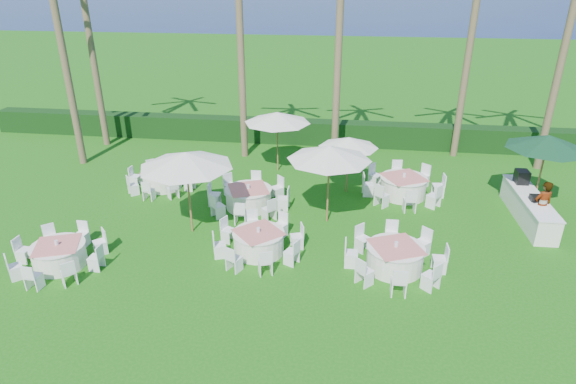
# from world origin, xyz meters

# --- Properties ---
(ground) EXTENTS (120.00, 120.00, 0.00)m
(ground) POSITION_xyz_m (0.00, 0.00, 0.00)
(ground) COLOR #135A0F
(ground) RESTS_ON ground
(hedge) EXTENTS (34.00, 1.00, 1.20)m
(hedge) POSITION_xyz_m (0.00, 12.00, 0.60)
(hedge) COLOR black
(hedge) RESTS_ON ground
(ocean) EXTENTS (260.00, 260.00, 0.00)m
(ocean) POSITION_xyz_m (0.00, 102.00, 0.00)
(ocean) COLOR #07194E
(ocean) RESTS_ON ground
(banquet_table_a) EXTENTS (2.83, 2.83, 0.87)m
(banquet_table_a) POSITION_xyz_m (-5.96, -0.72, 0.38)
(banquet_table_a) COLOR white
(banquet_table_a) RESTS_ON ground
(banquet_table_b) EXTENTS (2.86, 2.86, 0.89)m
(banquet_table_b) POSITION_xyz_m (-0.04, 0.87, 0.39)
(banquet_table_b) COLOR white
(banquet_table_b) RESTS_ON ground
(banquet_table_c) EXTENTS (3.05, 3.05, 0.93)m
(banquet_table_c) POSITION_xyz_m (4.23, 0.49, 0.41)
(banquet_table_c) COLOR white
(banquet_table_c) RESTS_ON ground
(banquet_table_d) EXTENTS (2.84, 2.84, 0.87)m
(banquet_table_d) POSITION_xyz_m (-5.03, 5.36, 0.38)
(banquet_table_d) COLOR white
(banquet_table_d) RESTS_ON ground
(banquet_table_e) EXTENTS (3.11, 3.11, 0.95)m
(banquet_table_e) POSITION_xyz_m (-1.05, 4.02, 0.41)
(banquet_table_e) COLOR white
(banquet_table_e) RESTS_ON ground
(banquet_table_f) EXTENTS (3.27, 3.27, 0.98)m
(banquet_table_f) POSITION_xyz_m (4.89, 5.89, 0.43)
(banquet_table_f) COLOR white
(banquet_table_f) RESTS_ON ground
(umbrella_a) EXTENTS (3.13, 3.13, 2.93)m
(umbrella_a) POSITION_xyz_m (-2.61, 1.89, 2.68)
(umbrella_a) COLOR brown
(umbrella_a) RESTS_ON ground
(umbrella_b) EXTENTS (2.94, 2.94, 2.89)m
(umbrella_b) POSITION_xyz_m (2.00, 3.29, 2.63)
(umbrella_b) COLOR brown
(umbrella_b) RESTS_ON ground
(umbrella_c) EXTENTS (2.93, 2.93, 2.72)m
(umbrella_c) POSITION_xyz_m (-0.54, 7.95, 2.48)
(umbrella_c) COLOR brown
(umbrella_c) RESTS_ON ground
(umbrella_d) EXTENTS (2.38, 2.38, 2.35)m
(umbrella_d) POSITION_xyz_m (2.62, 5.97, 2.14)
(umbrella_d) COLOR brown
(umbrella_d) RESTS_ON ground
(umbrella_green) EXTENTS (2.92, 2.92, 2.93)m
(umbrella_green) POSITION_xyz_m (9.76, 5.40, 2.68)
(umbrella_green) COLOR brown
(umbrella_green) RESTS_ON ground
(buffet_table) EXTENTS (0.93, 4.05, 1.44)m
(buffet_table) POSITION_xyz_m (9.24, 4.47, 0.50)
(buffet_table) COLOR white
(buffet_table) RESTS_ON ground
(staff_person) EXTENTS (0.76, 0.62, 1.81)m
(staff_person) POSITION_xyz_m (9.39, 3.72, 0.91)
(staff_person) COLOR gray
(staff_person) RESTS_ON ground
(palm_a) EXTENTS (4.37, 4.24, 10.47)m
(palm_a) POSITION_xyz_m (-10.03, 10.36, 5.71)
(palm_a) COLOR brown
(palm_a) RESTS_ON ground
(palm_b) EXTENTS (4.16, 4.40, 10.01)m
(palm_b) POSITION_xyz_m (-2.44, 9.62, 5.47)
(palm_b) COLOR brown
(palm_b) RESTS_ON ground
(palm_c) EXTENTS (4.31, 4.33, 10.53)m
(palm_c) POSITION_xyz_m (1.95, 9.42, 5.74)
(palm_c) COLOR brown
(palm_c) RESTS_ON ground
(palm_d) EXTENTS (4.40, 4.15, 9.03)m
(palm_d) POSITION_xyz_m (7.78, 11.07, 4.97)
(palm_d) COLOR brown
(palm_d) RESTS_ON ground
(palm_e) EXTENTS (4.40, 4.15, 10.38)m
(palm_e) POSITION_xyz_m (11.32, 9.85, 5.67)
(palm_e) COLOR brown
(palm_e) RESTS_ON ground
(palm_f) EXTENTS (4.33, 4.31, 8.93)m
(palm_f) POSITION_xyz_m (-9.84, 7.62, 4.92)
(palm_f) COLOR brown
(palm_f) RESTS_ON ground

